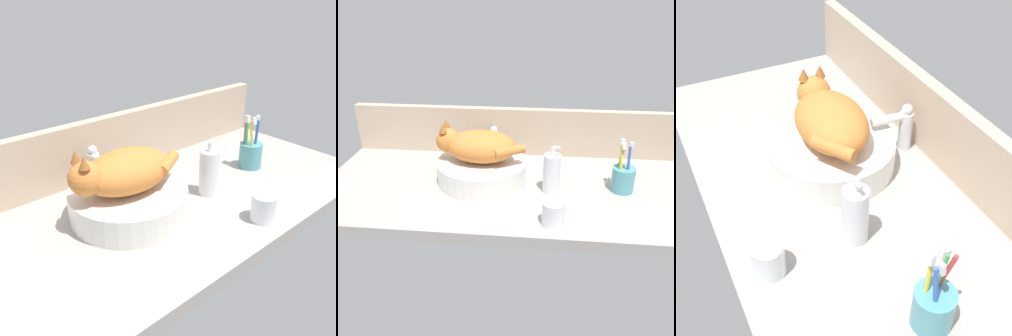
% 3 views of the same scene
% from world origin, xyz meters
% --- Properties ---
extents(ground_plane, '(1.38, 0.61, 0.04)m').
position_xyz_m(ground_plane, '(0.00, 0.00, -0.02)').
color(ground_plane, '#9E9993').
extents(backsplash_panel, '(1.38, 0.04, 0.20)m').
position_xyz_m(backsplash_panel, '(0.00, 0.29, 0.10)').
color(backsplash_panel, tan).
rests_on(backsplash_panel, ground_plane).
extents(sink_basin, '(0.32, 0.32, 0.08)m').
position_xyz_m(sink_basin, '(-0.11, 0.03, 0.04)').
color(sink_basin, silver).
rests_on(sink_basin, ground_plane).
extents(cat, '(0.32, 0.18, 0.14)m').
position_xyz_m(cat, '(-0.13, 0.03, 0.14)').
color(cat, '#CC7533').
rests_on(cat, sink_basin).
extents(faucet, '(0.04, 0.12, 0.14)m').
position_xyz_m(faucet, '(-0.10, 0.22, 0.07)').
color(faucet, silver).
rests_on(faucet, ground_plane).
extents(soap_dispenser, '(0.06, 0.06, 0.17)m').
position_xyz_m(soap_dispenser, '(0.14, -0.03, 0.07)').
color(soap_dispenser, silver).
rests_on(soap_dispenser, ground_plane).
extents(toothbrush_cup, '(0.08, 0.08, 0.19)m').
position_xyz_m(toothbrush_cup, '(0.38, -0.00, 0.05)').
color(toothbrush_cup, teal).
rests_on(toothbrush_cup, ground_plane).
extents(water_glass, '(0.07, 0.07, 0.08)m').
position_xyz_m(water_glass, '(0.14, -0.23, 0.03)').
color(water_glass, white).
rests_on(water_glass, ground_plane).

